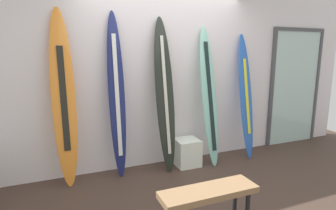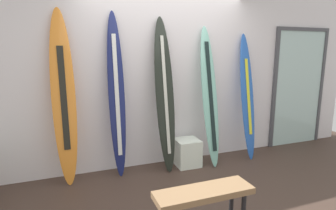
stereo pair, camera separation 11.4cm
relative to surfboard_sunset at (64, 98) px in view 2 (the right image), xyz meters
The scene contains 10 objects.
ground 2.10m from the surfboard_sunset, 35.28° to the right, with size 8.00×8.00×0.04m, color #3F2F26.
wall_back 1.49m from the surfboard_sunset, 11.16° to the left, with size 7.20×0.20×2.80m, color silver.
surfboard_sunset is the anchor object (origin of this frame).
surfboard_navy 0.67m from the surfboard_sunset, ahead, with size 0.23×0.32×2.25m.
surfboard_charcoal 1.35m from the surfboard_sunset, ahead, with size 0.29×0.44×2.20m.
surfboard_seafoam 2.05m from the surfboard_sunset, ahead, with size 0.26×0.51×2.09m.
surfboard_cobalt 2.75m from the surfboard_sunset, ahead, with size 0.24×0.46×2.00m.
display_block_left 1.93m from the surfboard_sunset, ahead, with size 0.36×0.36×0.40m.
glass_door 4.03m from the surfboard_sunset, ahead, with size 1.16×0.06×2.12m.
bench 2.12m from the surfboard_sunset, 55.03° to the right, with size 0.92×0.28×0.48m.
Camera 2 is at (-1.41, -2.65, 1.71)m, focal length 29.39 mm.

